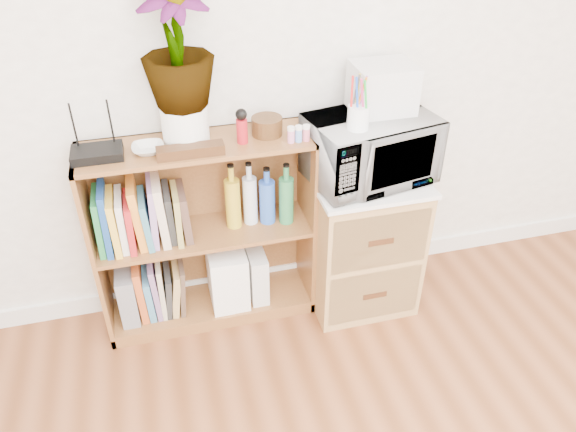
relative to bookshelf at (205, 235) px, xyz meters
name	(u,v)px	position (x,y,z in m)	size (l,w,h in m)	color
skirting_board	(273,274)	(0.35, 0.14, -0.42)	(4.00, 0.02, 0.10)	white
bookshelf	(205,235)	(0.00, 0.00, 0.00)	(1.00, 0.30, 0.95)	brown
wicker_unit	(361,241)	(0.75, -0.08, -0.12)	(0.50, 0.45, 0.70)	#9E7542
microwave	(370,149)	(0.75, -0.08, 0.39)	(0.54, 0.36, 0.30)	white
pen_cup	(358,117)	(0.65, -0.16, 0.59)	(0.09, 0.09, 0.10)	white
small_appliance	(382,88)	(0.81, -0.01, 0.64)	(0.26, 0.22, 0.20)	silver
router	(97,153)	(-0.39, -0.02, 0.49)	(0.20, 0.14, 0.04)	black
white_bowl	(148,149)	(-0.19, -0.03, 0.49)	(0.13, 0.13, 0.03)	silver
plant_pot	(185,124)	(-0.03, 0.02, 0.56)	(0.19, 0.19, 0.16)	white
potted_plant	(176,44)	(-0.03, 0.02, 0.89)	(0.28, 0.28, 0.50)	#2E732E
trinket_box	(190,151)	(-0.03, -0.10, 0.50)	(0.27, 0.07, 0.04)	#35200E
kokeshi_doll	(242,131)	(0.19, -0.04, 0.53)	(0.05, 0.05, 0.11)	#AD151F
wooden_bowl	(267,126)	(0.31, 0.01, 0.51)	(0.13, 0.13, 0.08)	#3C2510
paint_jars	(299,135)	(0.42, -0.09, 0.50)	(0.12, 0.04, 0.06)	#DC7A85
file_box	(128,293)	(-0.40, 0.00, -0.27)	(0.08, 0.22, 0.27)	slate
magazine_holder_left	(219,276)	(0.05, -0.01, -0.25)	(0.10, 0.25, 0.31)	white
magazine_holder_mid	(236,273)	(0.13, -0.01, -0.25)	(0.10, 0.24, 0.31)	white
magazine_holder_right	(256,273)	(0.23, -0.01, -0.27)	(0.08, 0.21, 0.27)	silver
cookbooks	(142,215)	(-0.27, 0.00, 0.16)	(0.41, 0.20, 0.31)	#228241
liquor_bottles	(273,195)	(0.33, 0.00, 0.17)	(0.47, 0.07, 0.31)	gold
lower_books	(160,288)	(-0.24, 0.00, -0.27)	(0.24, 0.19, 0.30)	#C25222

